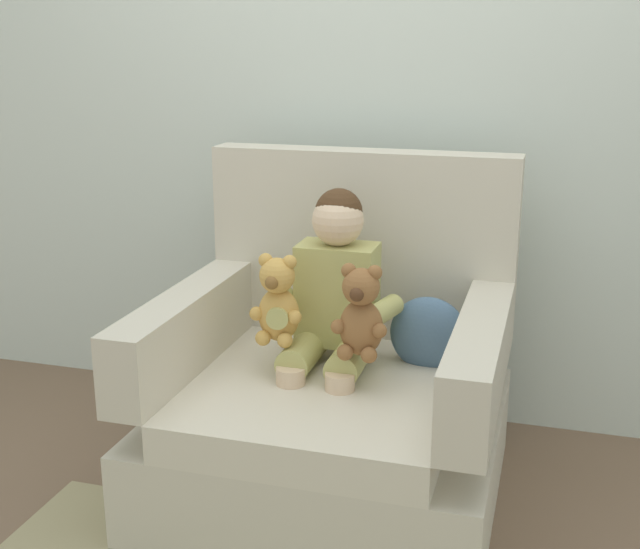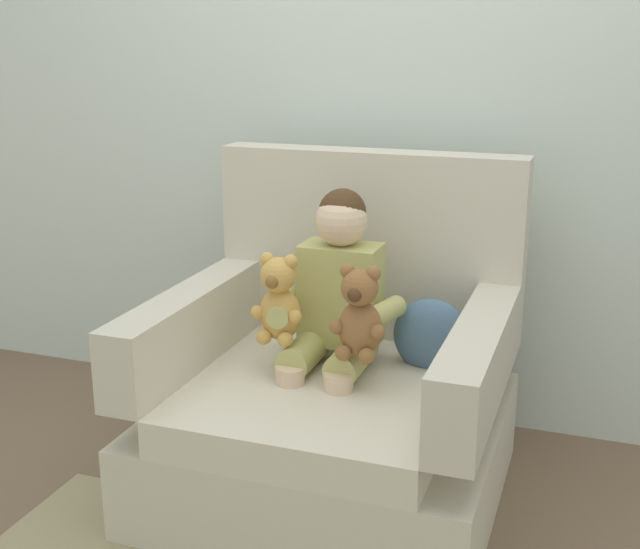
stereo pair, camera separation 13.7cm
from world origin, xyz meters
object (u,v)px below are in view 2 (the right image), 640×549
object	(u,v)px
plush_brown	(360,315)
plush_honey	(279,301)
seated_child	(334,304)
throw_pillow	(432,337)
armchair	(336,395)

from	to	relation	value
plush_brown	plush_honey	xyz separation A→B (m)	(-0.28, 0.05, -0.00)
seated_child	plush_brown	bearing A→B (deg)	-42.85
seated_child	plush_honey	xyz separation A→B (m)	(-0.14, -0.12, 0.03)
plush_honey	throw_pillow	distance (m)	0.52
seated_child	plush_honey	size ratio (longest dim) A/B	2.83
armchair	seated_child	world-z (taller)	armchair
plush_brown	armchair	bearing A→B (deg)	121.76
throw_pillow	seated_child	bearing A→B (deg)	-161.68
seated_child	plush_honey	bearing A→B (deg)	-131.41
plush_honey	throw_pillow	xyz separation A→B (m)	(0.45, 0.22, -0.14)
plush_honey	armchair	bearing A→B (deg)	33.39
plush_brown	plush_honey	bearing A→B (deg)	161.54
plush_honey	throw_pillow	world-z (taller)	plush_honey
seated_child	plush_brown	xyz separation A→B (m)	(0.14, -0.17, 0.03)
seated_child	plush_brown	distance (m)	0.22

